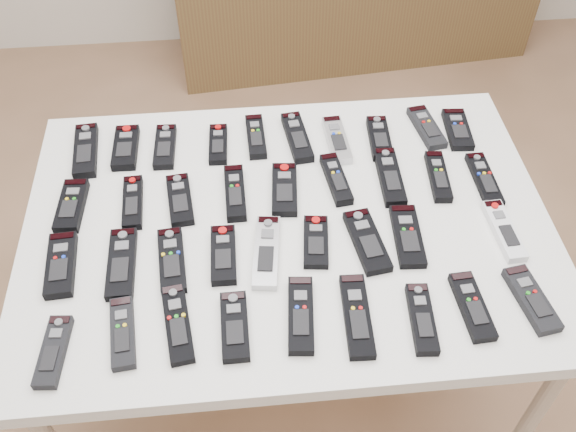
{
  "coord_description": "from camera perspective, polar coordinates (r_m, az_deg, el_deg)",
  "views": [
    {
      "loc": [
        -0.18,
        -1.05,
        1.92
      ],
      "look_at": [
        -0.09,
        -0.05,
        0.8
      ],
      "focal_mm": 40.0,
      "sensor_mm": 36.0,
      "label": 1
    }
  ],
  "objects": [
    {
      "name": "remote_26",
      "position": [
        1.5,
        10.57,
        -1.76
      ],
      "size": [
        0.07,
        0.18,
        0.02
      ],
      "primitive_type": "cube",
      "rotation": [
        0.0,
        0.0,
        -0.06
      ],
      "color": "black",
      "rests_on": "table"
    },
    {
      "name": "remote_0",
      "position": [
        1.76,
        -17.54,
        5.57
      ],
      "size": [
        0.07,
        0.2,
        0.02
      ],
      "primitive_type": "cube",
      "rotation": [
        0.0,
        0.0,
        0.07
      ],
      "color": "black",
      "rests_on": "table"
    },
    {
      "name": "remote_1",
      "position": [
        1.74,
        -14.23,
        5.91
      ],
      "size": [
        0.06,
        0.16,
        0.02
      ],
      "primitive_type": "cube",
      "rotation": [
        0.0,
        0.0,
        -0.01
      ],
      "color": "black",
      "rests_on": "table"
    },
    {
      "name": "remote_20",
      "position": [
        1.47,
        -14.57,
        -4.1
      ],
      "size": [
        0.06,
        0.19,
        0.02
      ],
      "primitive_type": "cube",
      "rotation": [
        0.0,
        0.0,
        0.01
      ],
      "color": "black",
      "rests_on": "table"
    },
    {
      "name": "remote_14",
      "position": [
        1.58,
        -0.31,
        2.38
      ],
      "size": [
        0.08,
        0.17,
        0.02
      ],
      "primitive_type": "cube",
      "rotation": [
        0.0,
        0.0,
        -0.09
      ],
      "color": "black",
      "rests_on": "table"
    },
    {
      "name": "table",
      "position": [
        1.56,
        0.0,
        -1.91
      ],
      "size": [
        1.25,
        0.88,
        0.78
      ],
      "color": "white",
      "rests_on": "ground"
    },
    {
      "name": "remote_23",
      "position": [
        1.45,
        -1.92,
        -3.21
      ],
      "size": [
        0.08,
        0.21,
        0.02
      ],
      "primitive_type": "cube",
      "rotation": [
        0.0,
        0.0,
        -0.13
      ],
      "color": "#B7B7BC",
      "rests_on": "table"
    },
    {
      "name": "remote_32",
      "position": [
        1.35,
        1.14,
        -8.78
      ],
      "size": [
        0.07,
        0.19,
        0.02
      ],
      "primitive_type": "cube",
      "rotation": [
        0.0,
        0.0,
        -0.1
      ],
      "color": "black",
      "rests_on": "table"
    },
    {
      "name": "remote_10",
      "position": [
        1.63,
        -18.69,
        0.87
      ],
      "size": [
        0.07,
        0.16,
        0.02
      ],
      "primitive_type": "cube",
      "rotation": [
        0.0,
        0.0,
        -0.06
      ],
      "color": "black",
      "rests_on": "table"
    },
    {
      "name": "remote_16",
      "position": [
        1.63,
        9.04,
        3.46
      ],
      "size": [
        0.06,
        0.19,
        0.02
      ],
      "primitive_type": "cube",
      "rotation": [
        0.0,
        0.0,
        -0.03
      ],
      "color": "black",
      "rests_on": "table"
    },
    {
      "name": "remote_5",
      "position": [
        1.72,
        0.82,
        7.01
      ],
      "size": [
        0.07,
        0.19,
        0.02
      ],
      "primitive_type": "cube",
      "rotation": [
        0.0,
        0.0,
        0.11
      ],
      "color": "black",
      "rests_on": "table"
    },
    {
      "name": "remote_35",
      "position": [
        1.41,
        16.05,
        -7.72
      ],
      "size": [
        0.06,
        0.17,
        0.02
      ],
      "primitive_type": "cube",
      "rotation": [
        0.0,
        0.0,
        0.06
      ],
      "color": "black",
      "rests_on": "table"
    },
    {
      "name": "remote_19",
      "position": [
        1.51,
        -19.53,
        -4.1
      ],
      "size": [
        0.07,
        0.18,
        0.02
      ],
      "primitive_type": "cube",
      "rotation": [
        0.0,
        0.0,
        0.06
      ],
      "color": "black",
      "rests_on": "table"
    },
    {
      "name": "remote_30",
      "position": [
        1.36,
        -9.78,
        -9.42
      ],
      "size": [
        0.07,
        0.19,
        0.02
      ],
      "primitive_type": "cube",
      "rotation": [
        0.0,
        0.0,
        0.14
      ],
      "color": "black",
      "rests_on": "table"
    },
    {
      "name": "remote_21",
      "position": [
        1.46,
        -10.29,
        -3.89
      ],
      "size": [
        0.07,
        0.18,
        0.02
      ],
      "primitive_type": "cube",
      "rotation": [
        0.0,
        0.0,
        0.08
      ],
      "color": "black",
      "rests_on": "table"
    },
    {
      "name": "remote_11",
      "position": [
        1.59,
        -13.64,
        1.18
      ],
      "size": [
        0.05,
        0.17,
        0.02
      ],
      "primitive_type": "cube",
      "rotation": [
        0.0,
        0.0,
        0.04
      ],
      "color": "black",
      "rests_on": "table"
    },
    {
      "name": "remote_28",
      "position": [
        1.38,
        -20.13,
        -11.24
      ],
      "size": [
        0.06,
        0.16,
        0.02
      ],
      "primitive_type": "cube",
      "rotation": [
        0.0,
        0.0,
        -0.09
      ],
      "color": "black",
      "rests_on": "table"
    },
    {
      "name": "remote_36",
      "position": [
        1.46,
        20.84,
        -6.94
      ],
      "size": [
        0.08,
        0.17,
        0.02
      ],
      "primitive_type": "cube",
      "rotation": [
        0.0,
        0.0,
        0.16
      ],
      "color": "black",
      "rests_on": "table"
    },
    {
      "name": "remote_6",
      "position": [
        1.72,
        4.35,
        6.75
      ],
      "size": [
        0.06,
        0.17,
        0.02
      ],
      "primitive_type": "cube",
      "rotation": [
        0.0,
        0.0,
        0.05
      ],
      "color": "#B7B7BC",
      "rests_on": "table"
    },
    {
      "name": "remote_25",
      "position": [
        1.48,
        7.04,
        -2.24
      ],
      "size": [
        0.09,
        0.19,
        0.02
      ],
      "primitive_type": "cube",
      "rotation": [
        0.0,
        0.0,
        0.15
      ],
      "color": "black",
      "rests_on": "table"
    },
    {
      "name": "remote_27",
      "position": [
        1.57,
        18.65,
        -1.23
      ],
      "size": [
        0.05,
        0.18,
        0.02
      ],
      "primitive_type": "cube",
      "rotation": [
        0.0,
        0.0,
        0.05
      ],
      "color": "silver",
      "rests_on": "table"
    },
    {
      "name": "remote_4",
      "position": [
        1.72,
        -2.87,
        7.06
      ],
      "size": [
        0.05,
        0.16,
        0.02
      ],
      "primitive_type": "cube",
      "rotation": [
        0.0,
        0.0,
        0.02
      ],
      "color": "black",
      "rests_on": "table"
    },
    {
      "name": "remote_18",
      "position": [
        1.68,
        17.04,
        3.12
      ],
      "size": [
        0.05,
        0.18,
        0.02
      ],
      "primitive_type": "cube",
      "rotation": [
        0.0,
        0.0,
        0.01
      ],
      "color": "black",
      "rests_on": "table"
    },
    {
      "name": "remote_2",
      "position": [
        1.72,
        -10.88,
        6.06
      ],
      "size": [
        0.06,
        0.16,
        0.02
      ],
      "primitive_type": "cube",
      "rotation": [
        0.0,
        0.0,
        -0.03
      ],
      "color": "black",
      "rests_on": "table"
    },
    {
      "name": "remote_33",
      "position": [
        1.36,
        6.14,
        -8.81
      ],
      "size": [
        0.06,
        0.2,
        0.02
      ],
      "primitive_type": "cube",
      "rotation": [
        0.0,
        0.0,
        -0.04
      ],
      "color": "black",
      "rests_on": "table"
    },
    {
      "name": "remote_34",
      "position": [
        1.37,
        11.81,
        -8.93
      ],
      "size": [
        0.06,
        0.17,
        0.02
      ],
      "primitive_type": "cube",
      "rotation": [
        0.0,
        0.0,
        -0.08
      ],
      "color": "black",
      "rests_on": "table"
    },
    {
      "name": "remote_9",
      "position": [
        1.81,
        14.84,
        7.45
      ],
      "size": [
        0.07,
        0.16,
        0.02
      ],
      "primitive_type": "cube",
      "rotation": [
        0.0,
        0.0,
        -0.08
      ],
      "color": "black",
      "rests_on": "table"
    },
    {
      "name": "remote_24",
      "position": [
        1.47,
        2.49,
        -2.3
      ],
      "size": [
        0.07,
        0.15,
        0.02
      ],
      "primitive_type": "cube",
      "rotation": [
        0.0,
        0.0,
        -0.12
      ],
      "color": "black",
      "rests_on": "table"
    },
    {
      "name": "remote_12",
      "position": [
        1.58,
        -9.58,
        1.43
      ],
      "size": [
        0.07,
        0.17,
        0.02
      ],
      "primitive_type": "cube",
      "rotation": [
        0.0,
        0.0,
        0.11
      ],
      "color": "black",
      "rests_on": "table"
    },
    {
      "name": "remote_29",
      "position": [
        1.37,
        -14.49,
        -10.03
      ],
      "size": [
        0.06,
        0.17,
        0.02
      ],
      "primitive_type": "cube",
      "rotation": [
        0.0,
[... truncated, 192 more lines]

